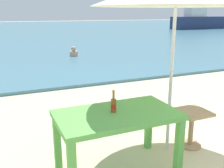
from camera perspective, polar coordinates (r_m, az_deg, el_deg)
sea_water at (r=31.37m, az=-19.34°, el=11.24°), size 120.00×50.00×0.08m
picnic_table_green at (r=3.04m, az=1.15°, el=-8.21°), size 1.40×0.80×0.76m
beer_bottle_amber at (r=2.98m, az=0.33°, el=-4.48°), size 0.07×0.07×0.26m
side_table_wood at (r=3.89m, az=17.03°, el=-8.22°), size 0.44×0.44×0.54m
swimmer_person at (r=11.24m, az=-8.40°, el=6.92°), size 0.34×0.34×0.41m
boat_barge at (r=31.56m, az=18.35°, el=12.97°), size 6.52×1.78×2.37m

